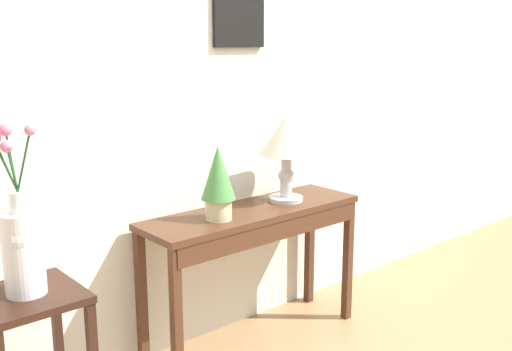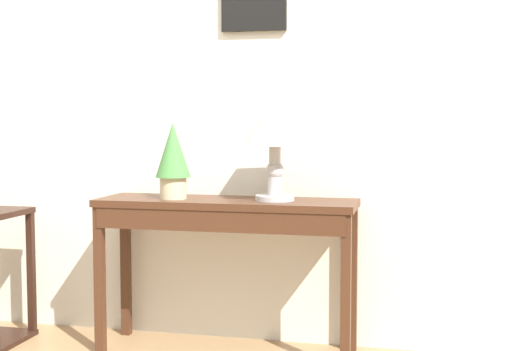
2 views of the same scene
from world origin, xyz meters
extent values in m
cube|color=silver|center=(0.00, 1.36, 1.40)|extent=(9.00, 0.10, 2.80)
cube|color=black|center=(0.21, 1.29, 1.77)|extent=(0.34, 0.02, 0.34)
cube|color=gray|center=(0.21, 1.29, 1.77)|extent=(0.27, 0.01, 0.27)
cube|color=#472819|center=(0.13, 1.08, 0.75)|extent=(1.27, 0.38, 0.03)
cube|color=#472819|center=(0.13, 0.91, 0.68)|extent=(1.21, 0.03, 0.10)
cube|color=#472819|center=(-0.48, 0.92, 0.37)|extent=(0.04, 0.04, 0.73)
cube|color=#472819|center=(0.73, 0.92, 0.37)|extent=(0.04, 0.04, 0.73)
cube|color=#472819|center=(-0.48, 1.23, 0.37)|extent=(0.04, 0.04, 0.73)
cube|color=#472819|center=(0.73, 1.23, 0.37)|extent=(0.04, 0.04, 0.73)
cylinder|color=#B7B7BC|center=(0.37, 1.08, 0.78)|extent=(0.19, 0.19, 0.02)
cylinder|color=#B7B7BC|center=(0.37, 1.08, 0.85)|extent=(0.07, 0.07, 0.12)
sphere|color=#B7B7BC|center=(0.37, 1.08, 0.91)|extent=(0.09, 0.09, 0.09)
cylinder|color=#B7B7BC|center=(0.37, 1.08, 0.97)|extent=(0.06, 0.06, 0.12)
cone|color=beige|center=(0.37, 1.08, 1.14)|extent=(0.30, 0.30, 0.22)
cylinder|color=beige|center=(-0.14, 1.04, 0.82)|extent=(0.13, 0.13, 0.11)
cone|color=#478442|center=(-0.14, 1.04, 1.01)|extent=(0.17, 0.17, 0.27)
cube|color=black|center=(-1.14, 0.93, 0.68)|extent=(0.39, 0.39, 0.03)
cube|color=black|center=(-0.97, 1.11, 0.35)|extent=(0.03, 0.04, 0.63)
cylinder|color=silver|center=(-1.14, 0.93, 0.86)|extent=(0.15, 0.15, 0.32)
sphere|color=silver|center=(-1.14, 0.93, 0.93)|extent=(0.16, 0.16, 0.16)
cylinder|color=silver|center=(-1.14, 0.93, 1.06)|extent=(0.07, 0.07, 0.08)
cylinder|color=#235128|center=(-1.12, 0.89, 1.22)|extent=(0.04, 0.11, 0.24)
sphere|color=pink|center=(-1.11, 0.84, 1.33)|extent=(0.04, 0.04, 0.04)
cylinder|color=#235128|center=(-1.14, 0.95, 1.21)|extent=(0.03, 0.04, 0.23)
sphere|color=pink|center=(-1.15, 0.96, 1.33)|extent=(0.05, 0.05, 0.05)
cylinder|color=#235128|center=(-1.15, 0.93, 1.18)|extent=(0.04, 0.02, 0.17)
sphere|color=pink|center=(-1.16, 0.93, 1.27)|extent=(0.05, 0.05, 0.05)
cylinder|color=#235128|center=(-1.18, 0.94, 1.22)|extent=(0.09, 0.01, 0.24)
cylinder|color=#235128|center=(-1.16, 0.97, 1.19)|extent=(0.06, 0.08, 0.20)
camera|label=1|loc=(-1.86, -1.25, 1.64)|focal=41.87mm
camera|label=2|loc=(1.06, -2.25, 1.15)|focal=49.77mm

